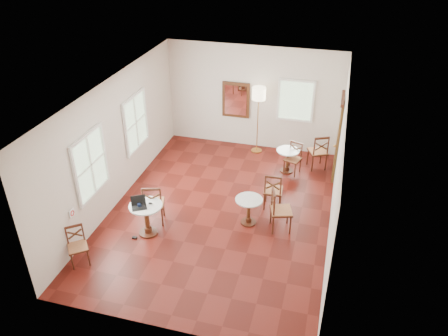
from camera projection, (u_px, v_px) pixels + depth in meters
The scene contains 17 objects.
ground at pixel (221, 211), 10.41m from camera, with size 7.00×7.00×0.00m, color #56140E.
room_shell at pixel (221, 133), 9.69m from camera, with size 5.02×7.02×3.01m.
cafe_table_near at pixel (147, 216), 9.46m from camera, with size 0.71×0.71×0.75m.
cafe_table_mid at pixel (249, 208), 9.81m from camera, with size 0.61×0.61×0.64m.
cafe_table_back at pixel (288, 158), 11.78m from camera, with size 0.61×0.61×0.64m.
chair_near_a at pixel (153, 204), 9.79m from camera, with size 0.58×0.58×1.01m.
chair_near_b at pixel (78, 246), 8.70m from camera, with size 0.53×0.53×0.82m.
chair_mid_a at pixel (273, 190), 10.31m from camera, with size 0.46×0.46×0.94m.
chair_mid_b at pixel (280, 210), 9.58m from camera, with size 0.57×0.57×1.00m.
chair_back_a at pixel (318, 152), 11.89m from camera, with size 0.62×0.62×1.01m.
chair_back_b at pixel (293, 158), 11.72m from camera, with size 0.50×0.50×0.86m.
floor_lamp at pixel (259, 98), 12.15m from camera, with size 0.38×0.38×1.95m.
laptop at pixel (139, 204), 9.25m from camera, with size 0.39×0.38×0.22m.
mouse at pixel (150, 203), 9.34m from camera, with size 0.09×0.06×0.04m, color black.
navy_mug at pixel (139, 205), 9.23m from camera, with size 0.10×0.07×0.08m.
water_glass at pixel (144, 204), 9.26m from camera, with size 0.06×0.06×0.10m, color white.
power_adapter at pixel (135, 238), 9.53m from camera, with size 0.10×0.06×0.04m, color black.
Camera 1 is at (2.28, -8.15, 6.14)m, focal length 35.49 mm.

